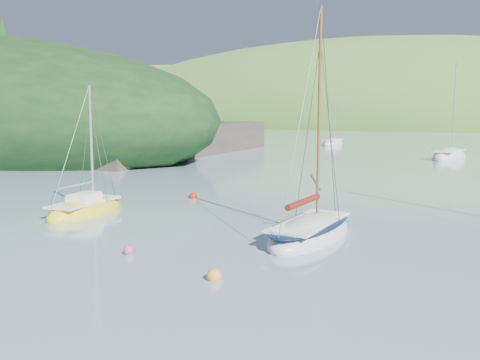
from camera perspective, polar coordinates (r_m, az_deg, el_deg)
The scene contains 6 objects.
ground at distance 17.78m, azimuth -9.13°, elevation -9.21°, with size 700.00×700.00×0.00m, color #71919D.
daysailer_white at distance 21.63m, azimuth 7.49°, elevation -5.57°, with size 2.85×6.54×9.79m.
sailboat_yellow at distance 27.38m, azimuth -16.14°, elevation -3.15°, with size 3.08×5.50×6.89m.
distant_sloop_a at distance 60.24m, azimuth 21.41°, elevation 2.28°, with size 3.12×7.75×10.86m.
distant_sloop_c at distance 79.93m, azimuth 9.86°, elevation 3.82°, with size 3.07×6.79×9.37m.
mooring_buoys at distance 21.08m, azimuth 3.72°, elevation -6.15°, with size 23.21×11.94×0.47m.
Camera 1 is at (11.59, -12.50, 5.07)m, focal length 40.00 mm.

